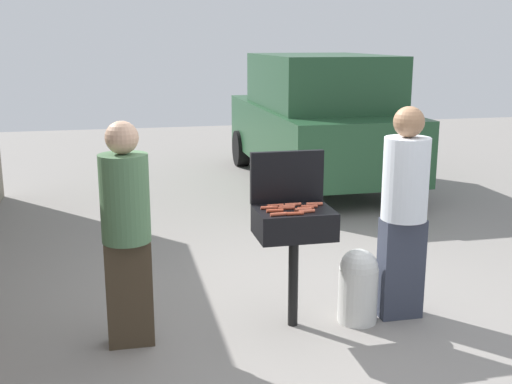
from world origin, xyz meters
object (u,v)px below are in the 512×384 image
(hot_dog_1, at_px, (305,208))
(hot_dog_4, at_px, (309,206))
(hot_dog_11, at_px, (295,213))
(hot_dog_9, at_px, (293,205))
(hot_dog_5, at_px, (275,211))
(person_left, at_px, (126,227))
(hot_dog_0, at_px, (275,206))
(hot_dog_2, at_px, (303,209))
(hot_dog_12, at_px, (286,208))
(hot_dog_8, at_px, (287,206))
(hot_dog_10, at_px, (269,208))
(propane_tank, at_px, (358,284))
(hot_dog_7, at_px, (307,211))
(hot_dog_6, at_px, (314,204))
(hot_dog_3, at_px, (279,214))
(bbq_grill, at_px, (294,227))
(person_right, at_px, (404,206))
(parked_minivan, at_px, (317,119))

(hot_dog_1, xyz_separation_m, hot_dog_4, (0.05, 0.05, 0.00))
(hot_dog_11, bearing_deg, hot_dog_9, 78.22)
(hot_dog_5, relative_size, person_left, 0.08)
(hot_dog_0, bearing_deg, hot_dog_2, -41.53)
(person_left, bearing_deg, hot_dog_9, 8.88)
(hot_dog_12, bearing_deg, hot_dog_8, 67.61)
(hot_dog_10, distance_m, propane_tank, 0.99)
(hot_dog_7, distance_m, propane_tank, 0.82)
(hot_dog_8, xyz_separation_m, hot_dog_10, (-0.15, -0.01, 0.00))
(hot_dog_6, height_order, person_left, person_left)
(hot_dog_3, bearing_deg, hot_dog_6, 33.55)
(hot_dog_4, height_order, hot_dog_7, same)
(hot_dog_0, bearing_deg, hot_dog_3, -98.49)
(hot_dog_5, relative_size, hot_dog_7, 1.00)
(bbq_grill, height_order, hot_dog_11, hot_dog_11)
(bbq_grill, bearing_deg, hot_dog_0, 144.61)
(hot_dog_9, height_order, person_right, person_right)
(hot_dog_6, xyz_separation_m, person_left, (-1.47, -0.12, -0.06))
(hot_dog_9, distance_m, person_left, 1.31)
(bbq_grill, bearing_deg, hot_dog_10, 168.08)
(hot_dog_4, distance_m, hot_dog_5, 0.30)
(hot_dog_6, relative_size, person_right, 0.07)
(hot_dog_1, bearing_deg, hot_dog_0, 148.64)
(hot_dog_5, bearing_deg, propane_tank, 0.38)
(hot_dog_9, bearing_deg, hot_dog_5, -141.24)
(hot_dog_2, height_order, hot_dog_10, same)
(hot_dog_12, bearing_deg, hot_dog_9, 48.73)
(hot_dog_7, height_order, hot_dog_12, same)
(hot_dog_3, height_order, hot_dog_6, same)
(hot_dog_9, relative_size, person_right, 0.07)
(hot_dog_3, bearing_deg, hot_dog_11, -4.03)
(hot_dog_10, bearing_deg, hot_dog_9, 14.71)
(hot_dog_1, relative_size, person_left, 0.08)
(hot_dog_12, bearing_deg, hot_dog_0, 126.30)
(bbq_grill, bearing_deg, person_left, -178.05)
(hot_dog_6, bearing_deg, hot_dog_9, 174.49)
(hot_dog_2, bearing_deg, hot_dog_6, 46.72)
(hot_dog_10, xyz_separation_m, propane_tank, (0.73, -0.09, -0.66))
(hot_dog_1, xyz_separation_m, hot_dog_12, (-0.14, 0.04, 0.00))
(hot_dog_10, height_order, person_left, person_left)
(person_left, distance_m, person_right, 2.20)
(hot_dog_3, xyz_separation_m, person_right, (1.08, 0.13, -0.03))
(hot_dog_11, bearing_deg, person_right, 8.36)
(hot_dog_12, xyz_separation_m, parked_minivan, (1.87, 5.00, 0.04))
(hot_dog_2, xyz_separation_m, hot_dog_12, (-0.11, 0.07, 0.00))
(bbq_grill, height_order, propane_tank, bbq_grill)
(hot_dog_6, distance_m, hot_dog_9, 0.17)
(hot_dog_9, relative_size, person_left, 0.08)
(propane_tank, bearing_deg, hot_dog_12, 174.98)
(bbq_grill, bearing_deg, hot_dog_4, 5.15)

